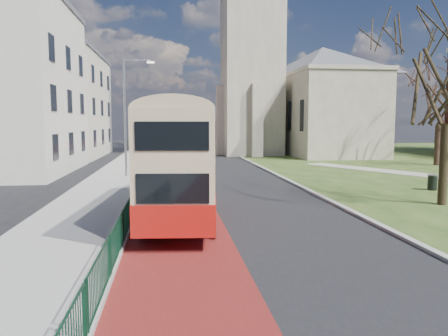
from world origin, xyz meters
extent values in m
plane|color=black|center=(0.00, 0.00, 0.00)|extent=(160.00, 160.00, 0.00)
cube|color=black|center=(1.50, 20.00, 0.01)|extent=(9.00, 120.00, 0.01)
cube|color=#591414|center=(-1.20, 20.00, 0.01)|extent=(3.40, 120.00, 0.01)
cube|color=gray|center=(-5.00, 20.00, 0.06)|extent=(4.00, 120.00, 0.12)
cube|color=#999993|center=(-3.00, 20.00, 0.07)|extent=(0.25, 120.00, 0.13)
cube|color=#999993|center=(6.10, 22.00, 0.07)|extent=(0.25, 80.00, 0.13)
cylinder|color=#0D3924|center=(-2.95, 4.00, 1.10)|extent=(0.04, 24.00, 0.04)
cylinder|color=#0D3924|center=(-2.95, 4.00, 0.15)|extent=(0.04, 24.00, 0.04)
cube|color=gray|center=(8.00, 38.00, 12.00)|extent=(6.50, 6.50, 24.00)
cube|color=gray|center=(16.50, 38.00, 4.50)|extent=(9.00, 18.00, 9.00)
pyramid|color=#565960|center=(16.50, 38.00, 12.60)|extent=(9.00, 18.00, 3.60)
cube|color=#BAB39E|center=(-14.00, 38.00, 5.50)|extent=(10.00, 16.00, 11.00)
cube|color=#565960|center=(-14.00, 38.00, 11.25)|extent=(10.30, 16.30, 0.50)
cylinder|color=gray|center=(-4.50, 18.00, 4.12)|extent=(0.16, 0.16, 8.00)
cylinder|color=gray|center=(-3.60, 18.00, 8.02)|extent=(1.80, 0.10, 0.10)
cube|color=silver|center=(-2.70, 18.00, 7.87)|extent=(0.50, 0.18, 0.12)
cube|color=#AC140F|center=(-0.93, 5.04, 0.98)|extent=(3.41, 10.76, 0.96)
cube|color=#C5B386|center=(-0.93, 5.04, 2.86)|extent=(3.38, 10.71, 2.79)
cube|color=black|center=(-2.10, 5.44, 1.99)|extent=(0.85, 8.65, 0.91)
cube|color=black|center=(0.30, 5.21, 1.99)|extent=(0.85, 8.65, 0.91)
cube|color=black|center=(-2.13, 5.15, 3.43)|extent=(0.93, 9.49, 0.87)
cube|color=black|center=(0.28, 4.93, 3.43)|extent=(0.93, 9.49, 0.87)
cube|color=black|center=(-0.44, 10.28, 1.99)|extent=(2.16, 0.28, 1.01)
cube|color=black|center=(-0.44, 10.28, 3.43)|extent=(2.16, 0.28, 0.87)
cube|color=orange|center=(-0.44, 10.28, 3.98)|extent=(1.72, 0.26, 0.29)
cylinder|color=black|center=(-1.70, 8.72, 0.50)|extent=(0.38, 1.02, 1.00)
cylinder|color=black|center=(0.51, 8.52, 0.50)|extent=(0.38, 1.02, 1.00)
cylinder|color=black|center=(-2.32, 1.98, 0.50)|extent=(0.38, 1.02, 1.00)
cylinder|color=black|center=(-0.11, 1.77, 0.50)|extent=(0.38, 1.02, 1.00)
cylinder|color=#2C2316|center=(10.96, 5.89, 1.89)|extent=(0.41, 0.41, 3.70)
cylinder|color=#312018|center=(21.97, 23.34, 1.80)|extent=(0.60, 0.60, 3.52)
cylinder|color=black|center=(13.07, 9.95, 0.45)|extent=(0.67, 0.67, 0.82)
cylinder|color=gray|center=(13.07, 9.95, 0.89)|extent=(0.71, 0.71, 0.05)
camera|label=1|loc=(-1.47, -12.57, 3.82)|focal=35.00mm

